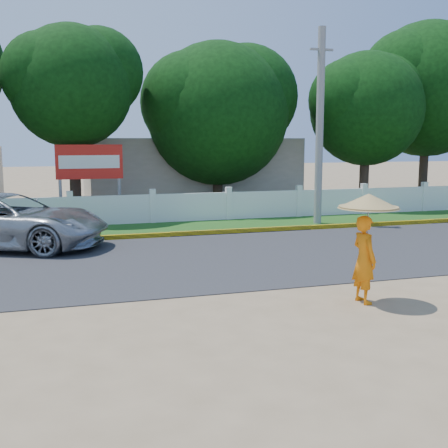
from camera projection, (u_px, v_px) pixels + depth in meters
name	position (u px, v px, depth m)	size (l,w,h in m)	color
ground	(255.00, 307.00, 10.62)	(120.00, 120.00, 0.00)	#9E8460
road	(196.00, 259.00, 14.88)	(60.00, 7.00, 0.02)	#38383A
grass_verge	(160.00, 229.00, 19.84)	(60.00, 3.50, 0.03)	#2D601E
curb	(170.00, 235.00, 18.22)	(40.00, 0.18, 0.16)	yellow
fence	(153.00, 209.00, 21.13)	(40.00, 0.10, 1.10)	silver
building_near	(188.00, 170.00, 28.27)	(10.00, 6.00, 3.20)	#B7AD99
utility_pole	(320.00, 128.00, 20.53)	(0.28, 0.28, 7.14)	gray
vehicle	(7.00, 221.00, 16.21)	(2.66, 5.77, 1.60)	#9FA3A7
monk_with_parasol	(366.00, 232.00, 10.72)	(1.17, 1.17, 2.13)	orange
billboard	(89.00, 166.00, 21.29)	(2.50, 0.13, 2.95)	gray
tree_row	(225.00, 98.00, 24.43)	(40.23, 7.46, 8.93)	#473828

